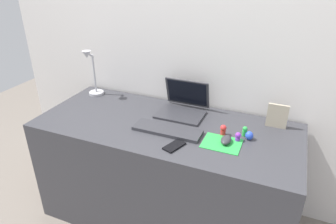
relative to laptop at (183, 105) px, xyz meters
name	(u,v)px	position (x,y,z in m)	size (l,w,h in m)	color
ground_plane	(166,213)	(-0.04, -0.21, -0.79)	(6.00, 6.00, 0.00)	slate
back_wall	(187,96)	(-0.04, 0.18, -0.02)	(2.82, 0.05, 1.55)	silver
desk	(166,173)	(-0.04, -0.21, -0.42)	(1.62, 0.69, 0.74)	#38383D
laptop	(183,105)	(0.00, 0.00, 0.00)	(0.30, 0.27, 0.21)	#333338
keyboard	(167,130)	(0.00, -0.28, -0.04)	(0.41, 0.13, 0.02)	#333338
mousepad	(222,143)	(0.33, -0.29, -0.05)	(0.21, 0.17, 0.00)	green
mouse	(226,140)	(0.35, -0.27, -0.03)	(0.06, 0.10, 0.03)	#333338
cell_phone	(174,146)	(0.10, -0.42, -0.05)	(0.06, 0.13, 0.01)	black
desk_lamp	(92,74)	(-0.71, 0.00, 0.11)	(0.11, 0.15, 0.35)	#B7B7BC
picture_frame	(277,116)	(0.59, 0.03, 0.02)	(0.12, 0.02, 0.15)	#B2A58C
toy_figurine_purple	(238,137)	(0.41, -0.22, -0.02)	(0.03, 0.03, 0.05)	purple
toy_figurine_blue	(249,136)	(0.46, -0.18, -0.03)	(0.04, 0.04, 0.05)	blue
toy_figurine_red	(223,130)	(0.32, -0.19, -0.02)	(0.04, 0.04, 0.06)	red
toy_figurine_green	(245,131)	(0.43, -0.15, -0.02)	(0.03, 0.03, 0.06)	green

